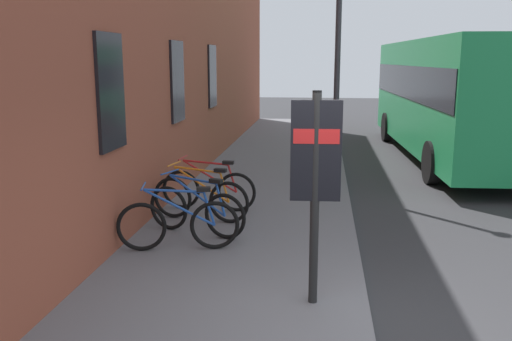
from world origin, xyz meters
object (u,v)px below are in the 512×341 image
at_px(bicycle_mid_rack, 201,198).
at_px(bicycle_nearest_sign, 209,189).
at_px(bicycle_by_door, 196,210).
at_px(street_lamp, 338,34).
at_px(pedestrian_near_bus, 325,131).
at_px(city_bus, 450,92).
at_px(transit_info_sign, 316,165).
at_px(bicycle_end_of_row, 179,224).

bearing_deg(bicycle_mid_rack, bicycle_nearest_sign, -0.55).
bearing_deg(bicycle_by_door, bicycle_mid_rack, 7.61).
relative_size(bicycle_nearest_sign, street_lamp, 0.32).
xyz_separation_m(bicycle_by_door, street_lamp, (3.62, -2.22, 2.84)).
height_order(bicycle_nearest_sign, street_lamp, street_lamp).
bearing_deg(bicycle_by_door, pedestrian_near_bus, -19.55).
distance_m(bicycle_by_door, bicycle_nearest_sign, 1.41).
bearing_deg(bicycle_nearest_sign, city_bus, -40.11).
xyz_separation_m(city_bus, pedestrian_near_bus, (-2.40, 3.50, -0.85)).
relative_size(bicycle_mid_rack, bicycle_nearest_sign, 0.99).
bearing_deg(city_bus, transit_info_sign, 160.59).
bearing_deg(bicycle_by_door, bicycle_nearest_sign, 3.81).
xyz_separation_m(bicycle_mid_rack, bicycle_nearest_sign, (0.66, -0.01, 0.00)).
relative_size(city_bus, street_lamp, 1.93).
height_order(city_bus, street_lamp, street_lamp).
bearing_deg(street_lamp, bicycle_nearest_sign, 133.78).
height_order(city_bus, pedestrian_near_bus, city_bus).
xyz_separation_m(bicycle_mid_rack, city_bus, (7.32, -5.62, 1.41)).
xyz_separation_m(bicycle_by_door, transit_info_sign, (-2.26, -1.88, 1.21)).
height_order(bicycle_by_door, pedestrian_near_bus, pedestrian_near_bus).
bearing_deg(bicycle_nearest_sign, bicycle_mid_rack, 179.45).
distance_m(bicycle_nearest_sign, street_lamp, 4.28).
distance_m(bicycle_end_of_row, transit_info_sign, 2.76).
relative_size(bicycle_by_door, bicycle_mid_rack, 0.97).
bearing_deg(pedestrian_near_bus, street_lamp, -174.44).
height_order(bicycle_nearest_sign, city_bus, city_bus).
distance_m(transit_info_sign, street_lamp, 6.12).
distance_m(bicycle_by_door, bicycle_mid_rack, 0.76).
relative_size(bicycle_mid_rack, city_bus, 0.16).
bearing_deg(street_lamp, transit_info_sign, 176.69).
bearing_deg(city_bus, bicycle_nearest_sign, 139.89).
relative_size(bicycle_end_of_row, street_lamp, 0.32).
bearing_deg(pedestrian_near_bus, bicycle_nearest_sign, 153.68).
bearing_deg(street_lamp, bicycle_end_of_row, 152.25).
distance_m(pedestrian_near_bus, street_lamp, 3.08).
xyz_separation_m(transit_info_sign, pedestrian_near_bus, (7.94, -0.14, -0.65)).
relative_size(bicycle_end_of_row, city_bus, 0.16).
xyz_separation_m(bicycle_end_of_row, bicycle_by_door, (0.75, -0.09, 0.00)).
height_order(bicycle_by_door, bicycle_mid_rack, same).
relative_size(bicycle_by_door, transit_info_sign, 0.70).
bearing_deg(street_lamp, city_bus, -36.58).
distance_m(transit_info_sign, city_bus, 10.96).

